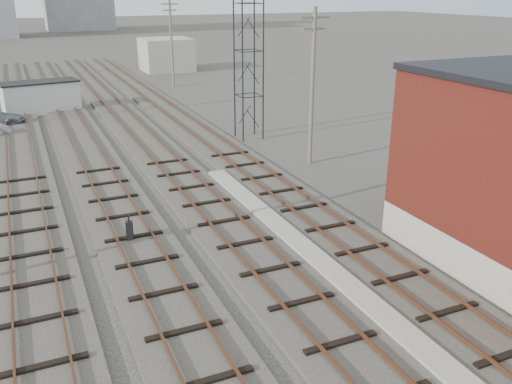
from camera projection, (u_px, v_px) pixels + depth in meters
ground at (110, 88)px, 57.68m from camera, size 320.00×320.00×0.00m
track_right at (191, 128)px, 40.61m from camera, size 3.20×90.00×0.39m
track_mid_right at (138, 133)px, 39.09m from camera, size 3.20×90.00×0.39m
track_mid_left at (81, 139)px, 37.58m from camera, size 3.20×90.00×0.39m
track_left at (19, 145)px, 36.07m from camera, size 3.20×90.00×0.39m
platform_curb at (356, 294)px, 18.44m from camera, size 0.90×28.00×0.26m
lattice_tower at (248, 27)px, 35.71m from camera, size 1.60×1.60×15.00m
utility_pole_right_a at (312, 83)px, 31.05m from camera, size 1.80×0.24×9.00m
utility_pole_right_b at (171, 40)px, 56.73m from camera, size 1.80×0.24×9.00m
shed_right at (166, 55)px, 68.93m from camera, size 6.00×6.00×4.00m
switch_stand at (130, 231)px, 22.22m from camera, size 0.34×0.34×1.19m
site_trailer at (41, 97)px, 45.72m from camera, size 6.57×3.59×2.63m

